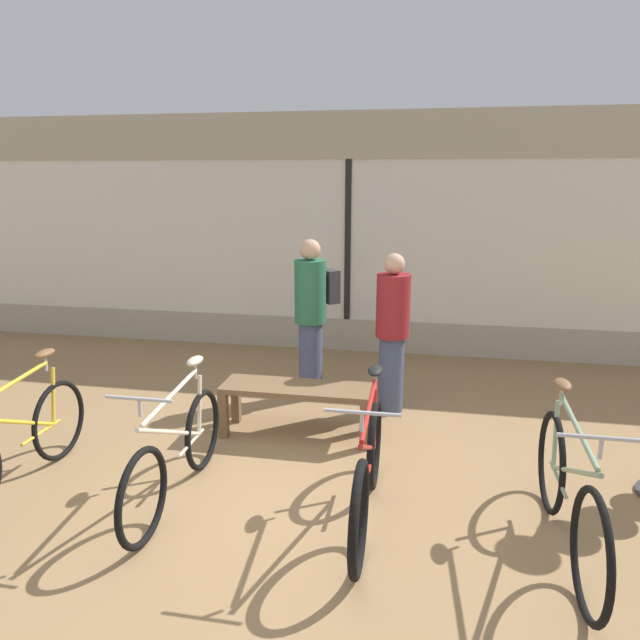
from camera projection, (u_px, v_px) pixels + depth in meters
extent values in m
plane|color=#99754C|center=(273.00, 506.00, 4.25)|extent=(24.00, 24.00, 0.00)
cube|color=#B2A893|center=(347.00, 334.00, 8.01)|extent=(12.00, 0.08, 0.45)
cube|color=silver|center=(348.00, 242.00, 7.69)|extent=(12.00, 0.04, 2.15)
cube|color=#B2A893|center=(349.00, 135.00, 7.35)|extent=(12.00, 0.08, 0.60)
cube|color=black|center=(348.00, 242.00, 7.67)|extent=(0.08, 0.02, 2.15)
torus|color=black|center=(59.00, 420.00, 4.91)|extent=(0.04, 0.69, 0.69)
cylinder|color=gold|center=(10.00, 422.00, 4.31)|extent=(0.03, 0.99, 0.51)
cylinder|color=gold|center=(53.00, 396.00, 4.81)|extent=(0.03, 0.11, 0.49)
cylinder|color=gold|center=(7.00, 386.00, 4.27)|extent=(0.03, 0.91, 0.10)
cylinder|color=gold|center=(41.00, 432.00, 4.68)|extent=(0.03, 0.48, 0.03)
cylinder|color=#B2B2B7|center=(46.00, 363.00, 4.70)|extent=(0.02, 0.02, 0.14)
ellipsoid|color=brown|center=(45.00, 353.00, 4.68)|extent=(0.11, 0.22, 0.06)
torus|color=black|center=(203.00, 430.00, 4.75)|extent=(0.05, 0.67, 0.67)
torus|color=black|center=(143.00, 497.00, 3.75)|extent=(0.05, 0.67, 0.67)
cylinder|color=beige|center=(172.00, 432.00, 4.15)|extent=(0.03, 0.98, 0.51)
cylinder|color=beige|center=(199.00, 405.00, 4.65)|extent=(0.03, 0.11, 0.49)
cylinder|color=beige|center=(171.00, 395.00, 4.12)|extent=(0.03, 0.91, 0.10)
cylinder|color=beige|center=(192.00, 442.00, 4.53)|extent=(0.03, 0.47, 0.03)
cylinder|color=#B2B2B7|center=(195.00, 370.00, 4.54)|extent=(0.02, 0.02, 0.14)
ellipsoid|color=#B2A893|center=(195.00, 361.00, 4.52)|extent=(0.11, 0.22, 0.06)
cylinder|color=#B2B2B7|center=(140.00, 408.00, 3.66)|extent=(0.02, 0.02, 0.12)
cylinder|color=#ADADB2|center=(139.00, 399.00, 3.64)|extent=(0.46, 0.02, 0.02)
torus|color=black|center=(374.00, 443.00, 4.46)|extent=(0.06, 0.72, 0.72)
torus|color=black|center=(359.00, 518.00, 3.48)|extent=(0.06, 0.72, 0.72)
cylinder|color=red|center=(368.00, 447.00, 3.87)|extent=(0.03, 0.96, 0.51)
cylinder|color=red|center=(375.00, 417.00, 4.36)|extent=(0.03, 0.11, 0.49)
cylinder|color=red|center=(369.00, 408.00, 3.83)|extent=(0.03, 0.88, 0.10)
cylinder|color=red|center=(371.00, 457.00, 4.24)|extent=(0.03, 0.46, 0.03)
cylinder|color=#B2B2B7|center=(375.00, 381.00, 4.24)|extent=(0.02, 0.02, 0.14)
ellipsoid|color=black|center=(375.00, 370.00, 4.22)|extent=(0.11, 0.22, 0.06)
cylinder|color=#B2B2B7|center=(362.00, 422.00, 3.39)|extent=(0.02, 0.02, 0.12)
cylinder|color=#ADADB2|center=(362.00, 413.00, 3.37)|extent=(0.46, 0.02, 0.02)
torus|color=black|center=(551.00, 462.00, 4.14)|extent=(0.04, 0.74, 0.74)
torus|color=black|center=(591.00, 554.00, 3.13)|extent=(0.04, 0.74, 0.74)
cylinder|color=gray|center=(574.00, 471.00, 3.54)|extent=(0.03, 0.99, 0.51)
cylinder|color=gray|center=(556.00, 434.00, 4.04)|extent=(0.03, 0.11, 0.49)
cylinder|color=gray|center=(577.00, 428.00, 3.50)|extent=(0.03, 0.92, 0.10)
cylinder|color=gray|center=(558.00, 479.00, 3.91)|extent=(0.03, 0.48, 0.03)
cylinder|color=#B2B2B7|center=(561.00, 395.00, 3.93)|extent=(0.02, 0.02, 0.14)
ellipsoid|color=brown|center=(563.00, 384.00, 3.91)|extent=(0.11, 0.22, 0.06)
cylinder|color=#B2B2B7|center=(601.00, 448.00, 3.04)|extent=(0.02, 0.02, 0.12)
cylinder|color=#ADADB2|center=(602.00, 438.00, 3.02)|extent=(0.46, 0.02, 0.02)
cube|color=brown|center=(296.00, 388.00, 5.31)|extent=(1.40, 0.44, 0.05)
cube|color=brown|center=(224.00, 415.00, 5.32)|extent=(0.08, 0.08, 0.44)
cube|color=brown|center=(364.00, 426.00, 5.08)|extent=(0.08, 0.08, 0.44)
cube|color=brown|center=(236.00, 401.00, 5.66)|extent=(0.08, 0.08, 0.44)
cube|color=brown|center=(368.00, 410.00, 5.43)|extent=(0.08, 0.08, 0.44)
cylinder|color=#424C6B|center=(391.00, 374.00, 5.89)|extent=(0.35, 0.35, 0.81)
cylinder|color=maroon|center=(393.00, 306.00, 5.71)|extent=(0.45, 0.45, 0.64)
sphere|color=tan|center=(394.00, 264.00, 5.60)|extent=(0.21, 0.21, 0.21)
cylinder|color=#424C6B|center=(311.00, 359.00, 6.28)|extent=(0.37, 0.37, 0.85)
cylinder|color=#286647|center=(310.00, 291.00, 6.09)|extent=(0.48, 0.48, 0.67)
sphere|color=tan|center=(310.00, 250.00, 5.98)|extent=(0.22, 0.22, 0.22)
cube|color=#38383D|center=(329.00, 286.00, 6.20)|extent=(0.27, 0.27, 0.36)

